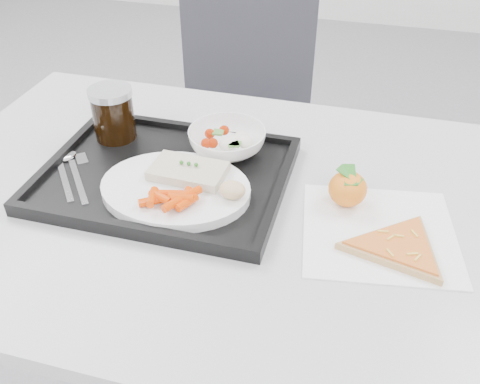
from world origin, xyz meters
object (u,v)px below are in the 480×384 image
Objects in this scene: chair at (239,107)px; cola_glass at (113,113)px; dinner_plate at (176,189)px; pizza_slice at (399,247)px; tangerine at (348,189)px; table at (231,226)px; tray at (166,176)px; salad_bowl at (227,141)px.

chair is 8.61× the size of cola_glass.
dinner_plate reaches higher than pizza_slice.
tangerine is (0.39, -0.69, 0.25)m from chair.
tangerine is 0.14m from pizza_slice.
cola_glass is at bearing 156.90° from table.
tangerine is at bearing -60.71° from chair.
table is 2.67× the size of tray.
tray is 5.63× the size of tangerine.
chair is 0.83m from tangerine.
cola_glass is 0.45× the size of pizza_slice.
dinner_plate is 1.12× the size of pizza_slice.
chair reaches higher than dinner_plate.
table is 0.76m from chair.
tangerine is at bearing 9.67° from table.
table is 0.23m from tangerine.
salad_bowl is at bearing 72.65° from dinner_plate.
table is 11.11× the size of cola_glass.
tray is 4.17× the size of cola_glass.
cola_glass is 1.35× the size of tangerine.
chair is 11.63× the size of tangerine.
tangerine is at bearing -9.99° from cola_glass.
salad_bowl reaches higher than table.
tray is 0.44m from pizza_slice.
cola_glass reaches higher than tray.
chair is 3.86× the size of pizza_slice.
chair is 6.11× the size of salad_bowl.
tangerine is (0.29, 0.07, 0.01)m from dinner_plate.
tangerine is (0.48, -0.09, -0.04)m from cola_glass.
dinner_plate is at bearing -161.28° from table.
tangerine reaches higher than table.
dinner_plate is at bearing -83.03° from chair.
dinner_plate is at bearing 174.84° from pizza_slice.
tray is at bearing -85.78° from chair.
table is at bearing 18.72° from dinner_plate.
table is 4.98× the size of pizza_slice.
salad_bowl reaches higher than dinner_plate.
dinner_plate is 2.50× the size of cola_glass.
chair reaches higher than salad_bowl.
table is at bearing -75.70° from chair.
tray is at bearing -177.74° from tangerine.
salad_bowl is at bearing 150.42° from pizza_slice.
table is 4.44× the size of dinner_plate.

